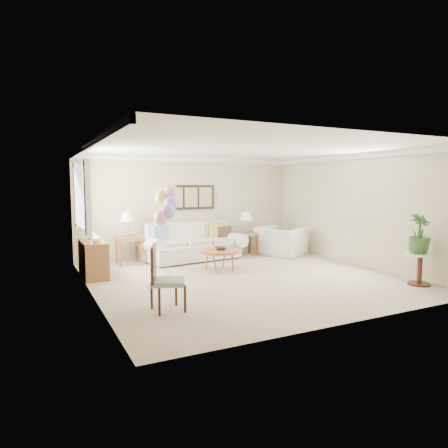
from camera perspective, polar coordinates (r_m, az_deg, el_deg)
name	(u,v)px	position (r m, az deg, el deg)	size (l,w,h in m)	color
ground_plane	(245,277)	(8.23, 3.04, -7.60)	(6.00, 6.00, 0.00)	tan
room_shell	(239,198)	(8.05, 2.09, 3.79)	(6.04, 6.04, 2.60)	beige
wall_art_triptych	(191,197)	(10.70, -4.76, 3.83)	(1.35, 0.06, 0.65)	black
sofa	(193,245)	(10.05, -4.48, -3.04)	(2.67, 1.26, 0.94)	silver
end_table_left	(129,241)	(9.73, -13.48, -2.34)	(0.61, 0.56, 0.67)	brown
end_table_right	(246,236)	(10.73, 3.19, -1.72)	(0.56, 0.51, 0.61)	brown
lamp_left	(128,217)	(9.67, -13.55, 0.96)	(0.34, 0.34, 0.60)	gray
lamp_right	(246,217)	(10.67, 3.20, 1.06)	(0.31, 0.31, 0.56)	gray
coffee_table	(220,252)	(8.76, -0.64, -3.97)	(0.91, 0.91, 0.46)	#A45427
decor_bowl	(221,248)	(8.78, -0.49, -3.50)	(0.26, 0.26, 0.06)	#302623
armchair	(281,241)	(10.79, 8.11, -2.46)	(1.15, 1.01, 0.75)	silver
side_table	(420,261)	(8.38, 26.21, -4.77)	(0.56, 0.56, 0.60)	silver
potted_plant	(419,233)	(8.32, 26.08, -1.22)	(0.41, 0.41, 0.74)	#1F481C
accent_chair	(163,277)	(6.03, -8.71, -7.49)	(0.64, 0.64, 1.00)	gray
credenza	(93,258)	(8.69, -18.20, -4.69)	(0.46, 1.20, 0.74)	brown
vase_white	(96,238)	(8.25, -17.79, -1.93)	(0.18, 0.18, 0.19)	silver
vase_sage	(92,234)	(8.87, -18.40, -1.40)	(0.20, 0.20, 0.21)	#A4B198
balloon_cluster	(166,205)	(7.91, -8.22, 2.77)	(0.53, 0.57, 1.91)	gray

